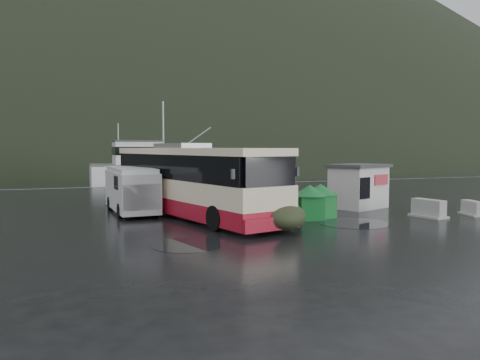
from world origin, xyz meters
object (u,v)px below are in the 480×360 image
object	(u,v)px
waste_bin_left	(310,219)
jersey_barrier_b	(472,215)
coach_bus	(192,216)
jersey_barrier_a	(428,217)
white_van	(132,213)
fishing_trawler	(189,180)
waste_bin_right	(320,218)
ticket_kiosk	(358,208)
dome_tent	(278,230)

from	to	relation	value
waste_bin_left	jersey_barrier_b	size ratio (longest dim) A/B	1.14
coach_bus	jersey_barrier_a	world-z (taller)	coach_bus
white_van	jersey_barrier_a	world-z (taller)	white_van
jersey_barrier_b	coach_bus	bearing A→B (deg)	161.71
waste_bin_left	fishing_trawler	distance (m)	27.93
white_van	coach_bus	bearing A→B (deg)	-44.09
white_van	jersey_barrier_a	xyz separation A→B (m)	(13.23, -6.38, 0.00)
white_van	fishing_trawler	distance (m)	24.33
jersey_barrier_b	fishing_trawler	xyz separation A→B (m)	(-7.31, 29.38, 0.00)
waste_bin_right	jersey_barrier_b	bearing A→B (deg)	-13.06
coach_bus	ticket_kiosk	distance (m)	9.39
waste_bin_left	ticket_kiosk	bearing A→B (deg)	31.96
jersey_barrier_b	ticket_kiosk	bearing A→B (deg)	131.26
coach_bus	jersey_barrier_b	xyz separation A→B (m)	(13.13, -4.34, 0.00)
white_van	ticket_kiosk	world-z (taller)	ticket_kiosk
white_van	waste_bin_left	bearing A→B (deg)	-38.08
waste_bin_right	dome_tent	size ratio (longest dim) A/B	0.53
dome_tent	ticket_kiosk	bearing A→B (deg)	34.53
waste_bin_left	jersey_barrier_a	world-z (taller)	waste_bin_left
ticket_kiosk	coach_bus	bearing A→B (deg)	158.09
ticket_kiosk	jersey_barrier_a	xyz separation A→B (m)	(1.20, -4.08, 0.00)
dome_tent	jersey_barrier_a	size ratio (longest dim) A/B	1.77
coach_bus	dome_tent	world-z (taller)	coach_bus
waste_bin_right	jersey_barrier_b	world-z (taller)	waste_bin_right
coach_bus	jersey_barrier_b	world-z (taller)	coach_bus
jersey_barrier_a	white_van	bearing A→B (deg)	154.24
white_van	jersey_barrier_b	world-z (taller)	white_van
jersey_barrier_a	jersey_barrier_b	bearing A→B (deg)	-4.13
fishing_trawler	jersey_barrier_a	bearing A→B (deg)	-81.10
ticket_kiosk	dome_tent	bearing A→B (deg)	-166.93
fishing_trawler	ticket_kiosk	bearing A→B (deg)	-82.29
jersey_barrier_a	fishing_trawler	world-z (taller)	fishing_trawler
ticket_kiosk	jersey_barrier_b	size ratio (longest dim) A/B	2.18
white_van	dome_tent	distance (m)	8.71
waste_bin_right	ticket_kiosk	distance (m)	4.55
waste_bin_right	ticket_kiosk	size ratio (longest dim) A/B	0.52
jersey_barrier_b	jersey_barrier_a	bearing A→B (deg)	175.87
waste_bin_left	dome_tent	size ratio (longest dim) A/B	0.53
ticket_kiosk	fishing_trawler	size ratio (longest dim) A/B	0.14
waste_bin_left	white_van	bearing A→B (deg)	145.84
white_van	fishing_trawler	xyz separation A→B (m)	(8.47, 22.81, 0.00)
white_van	jersey_barrier_b	size ratio (longest dim) A/B	3.95
ticket_kiosk	jersey_barrier_a	bearing A→B (deg)	-95.09
ticket_kiosk	fishing_trawler	bearing A→B (deg)	76.62
waste_bin_right	fishing_trawler	distance (m)	27.63
jersey_barrier_b	dome_tent	bearing A→B (deg)	-176.97
white_van	waste_bin_left	world-z (taller)	white_van
dome_tent	jersey_barrier_b	world-z (taller)	dome_tent
white_van	waste_bin_left	distance (m)	9.10
dome_tent	ticket_kiosk	world-z (taller)	ticket_kiosk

